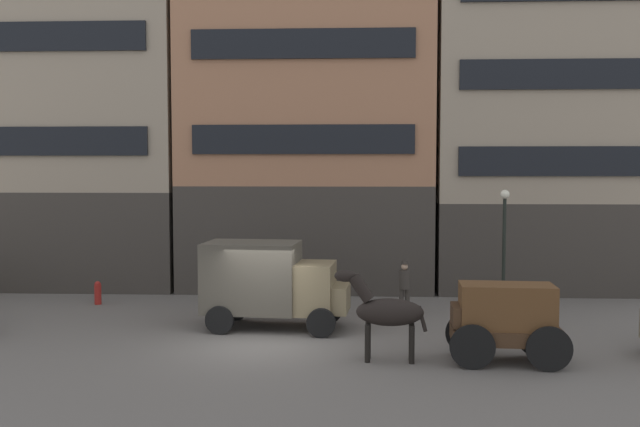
% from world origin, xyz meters
% --- Properties ---
extents(ground_plane, '(120.00, 120.00, 0.00)m').
position_xyz_m(ground_plane, '(0.00, 0.00, 0.00)').
color(ground_plane, '#605B56').
extents(building_far_left, '(10.13, 5.93, 16.24)m').
position_xyz_m(building_far_left, '(-9.32, 9.89, 8.16)').
color(building_far_left, '#38332D').
rests_on(building_far_left, ground_plane).
extents(building_center_left, '(10.46, 5.93, 15.29)m').
position_xyz_m(building_center_left, '(0.62, 9.89, 7.69)').
color(building_center_left, '#38332D').
rests_on(building_center_left, ground_plane).
extents(building_center_right, '(8.89, 5.93, 16.76)m').
position_xyz_m(building_center_right, '(9.94, 9.89, 8.43)').
color(building_center_right, '#38332D').
rests_on(building_center_right, ground_plane).
extents(cargo_wagon, '(2.99, 1.68, 1.98)m').
position_xyz_m(cargo_wagon, '(6.28, -1.61, 1.15)').
color(cargo_wagon, '#3D2819').
rests_on(cargo_wagon, ground_plane).
extents(draft_horse, '(2.35, 0.71, 2.30)m').
position_xyz_m(draft_horse, '(3.33, -1.61, 1.27)').
color(draft_horse, black).
rests_on(draft_horse, ground_plane).
extents(delivery_truck_near, '(4.48, 2.45, 2.62)m').
position_xyz_m(delivery_truck_near, '(0.02, 1.84, 1.42)').
color(delivery_truck_near, '#7A6B4C').
rests_on(delivery_truck_near, ground_plane).
extents(pedestrian_officer, '(0.51, 0.51, 1.79)m').
position_xyz_m(pedestrian_officer, '(4.22, 4.05, 0.98)').
color(pedestrian_officer, '#38332D').
rests_on(pedestrian_officer, ground_plane).
extents(streetlamp_curbside, '(0.32, 0.32, 4.12)m').
position_xyz_m(streetlamp_curbside, '(7.76, 5.32, 2.67)').
color(streetlamp_curbside, black).
rests_on(streetlamp_curbside, ground_plane).
extents(fire_hydrant_curbside, '(0.24, 0.24, 0.83)m').
position_xyz_m(fire_hydrant_curbside, '(-6.60, 5.23, 0.43)').
color(fire_hydrant_curbside, maroon).
rests_on(fire_hydrant_curbside, ground_plane).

